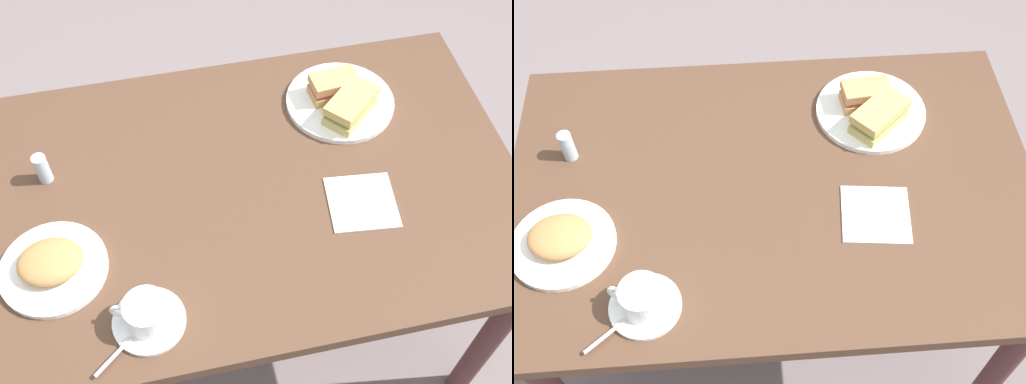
# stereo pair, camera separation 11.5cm
# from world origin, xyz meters

# --- Properties ---
(ground_plane) EXTENTS (6.00, 6.00, 0.00)m
(ground_plane) POSITION_xyz_m (0.00, 0.00, 0.00)
(ground_plane) COLOR slate
(dining_table) EXTENTS (1.22, 0.81, 0.72)m
(dining_table) POSITION_xyz_m (0.00, 0.00, 0.62)
(dining_table) COLOR brown
(dining_table) RESTS_ON ground_plane
(sandwich_plate) EXTENTS (0.27, 0.27, 0.01)m
(sandwich_plate) POSITION_xyz_m (0.26, 0.20, 0.72)
(sandwich_plate) COLOR white
(sandwich_plate) RESTS_ON dining_table
(sandwich_front) EXTENTS (0.12, 0.08, 0.06)m
(sandwich_front) POSITION_xyz_m (0.25, 0.23, 0.76)
(sandwich_front) COLOR tan
(sandwich_front) RESTS_ON sandwich_plate
(sandwich_back) EXTENTS (0.16, 0.15, 0.06)m
(sandwich_back) POSITION_xyz_m (0.27, 0.15, 0.76)
(sandwich_back) COLOR tan
(sandwich_back) RESTS_ON sandwich_plate
(coffee_saucer) EXTENTS (0.15, 0.15, 0.01)m
(coffee_saucer) POSITION_xyz_m (-0.28, -0.29, 0.72)
(coffee_saucer) COLOR white
(coffee_saucer) RESTS_ON dining_table
(coffee_cup) EXTENTS (0.12, 0.09, 0.06)m
(coffee_cup) POSITION_xyz_m (-0.28, -0.29, 0.76)
(coffee_cup) COLOR white
(coffee_cup) RESTS_ON coffee_saucer
(spoon) EXTENTS (0.08, 0.07, 0.01)m
(spoon) POSITION_xyz_m (-0.34, -0.34, 0.73)
(spoon) COLOR silver
(spoon) RESTS_ON coffee_saucer
(side_plate) EXTENTS (0.23, 0.23, 0.01)m
(side_plate) POSITION_xyz_m (-0.46, -0.13, 0.72)
(side_plate) COLOR white
(side_plate) RESTS_ON dining_table
(side_food_pile) EXTENTS (0.14, 0.11, 0.04)m
(side_food_pile) POSITION_xyz_m (-0.46, -0.13, 0.75)
(side_food_pile) COLOR #C5864B
(side_food_pile) RESTS_ON side_plate
(napkin) EXTENTS (0.16, 0.16, 0.00)m
(napkin) POSITION_xyz_m (0.22, -0.10, 0.72)
(napkin) COLOR white
(napkin) RESTS_ON dining_table
(salt_shaker) EXTENTS (0.03, 0.03, 0.08)m
(salt_shaker) POSITION_xyz_m (-0.47, 0.12, 0.76)
(salt_shaker) COLOR silver
(salt_shaker) RESTS_ON dining_table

